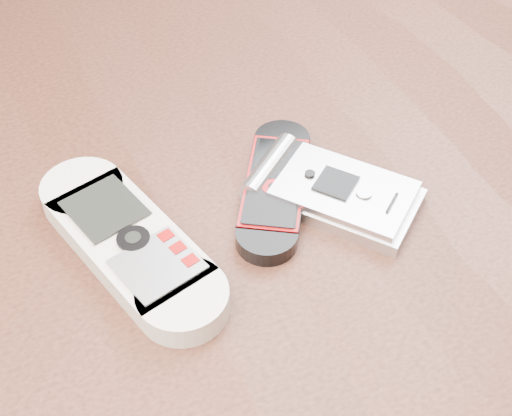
# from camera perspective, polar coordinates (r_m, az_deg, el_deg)

# --- Properties ---
(table) EXTENTS (1.20, 0.80, 0.75)m
(table) POSITION_cam_1_polar(r_m,az_deg,el_deg) (0.54, -0.49, -8.71)
(table) COLOR black
(table) RESTS_ON ground
(nokia_white) EXTENTS (0.09, 0.17, 0.02)m
(nokia_white) POSITION_cam_1_polar(r_m,az_deg,el_deg) (0.44, -10.09, -2.72)
(nokia_white) COLOR silver
(nokia_white) RESTS_ON table
(nokia_black_red) EXTENTS (0.10, 0.13, 0.01)m
(nokia_black_red) POSITION_cam_1_polar(r_m,az_deg,el_deg) (0.47, 1.52, 1.74)
(nokia_black_red) COLOR black
(nokia_black_red) RESTS_ON table
(motorola_razr) EXTENTS (0.11, 0.13, 0.02)m
(motorola_razr) POSITION_cam_1_polar(r_m,az_deg,el_deg) (0.47, 6.70, 1.23)
(motorola_razr) COLOR #BABABF
(motorola_razr) RESTS_ON table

